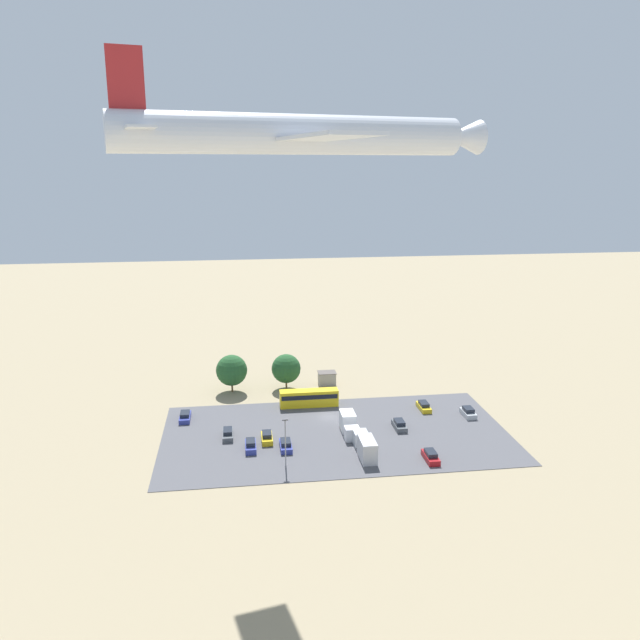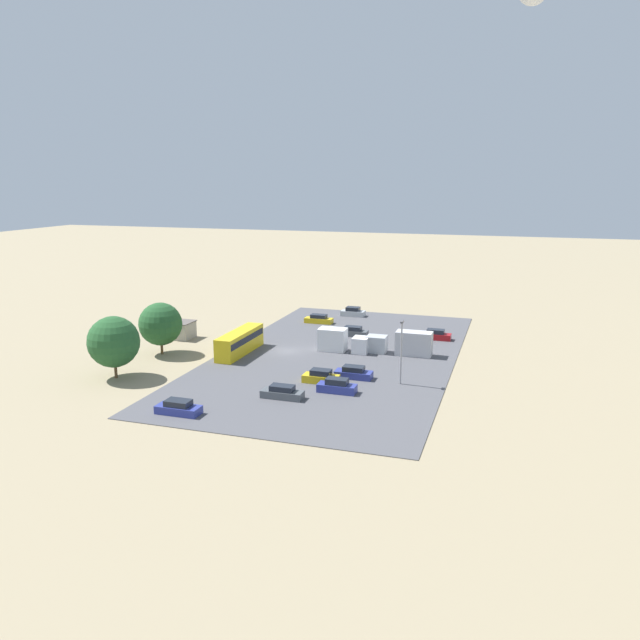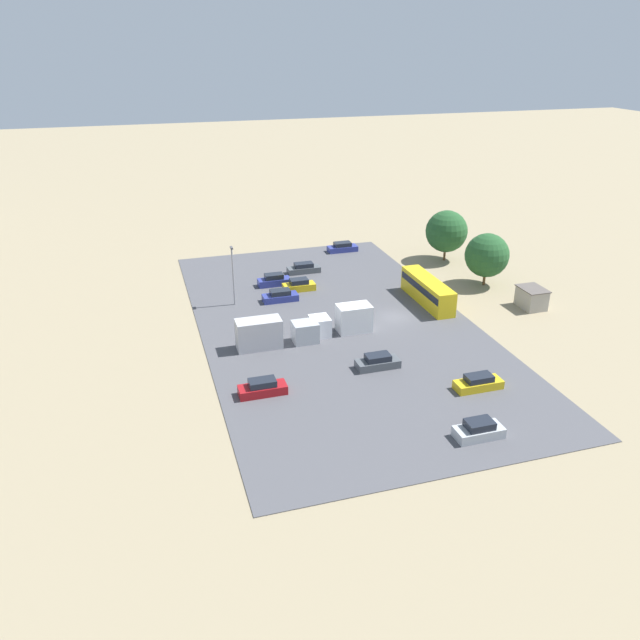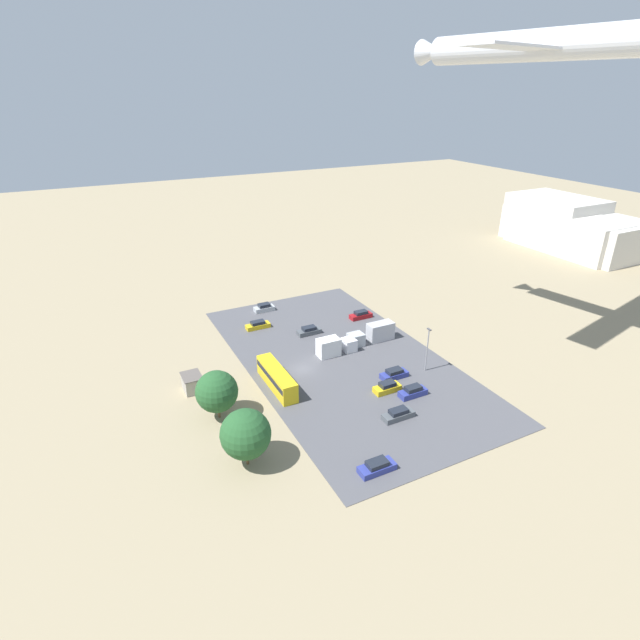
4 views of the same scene
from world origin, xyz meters
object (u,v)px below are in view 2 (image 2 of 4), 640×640
parked_car_5 (319,319)px  parked_car_7 (353,332)px  parked_car_0 (435,335)px  parked_car_8 (354,373)px  parked_car_4 (353,312)px  parked_truck_0 (403,344)px  shed_building (183,330)px  parked_car_6 (282,393)px  parked_car_1 (178,408)px  bus (240,341)px  parked_truck_1 (340,341)px  parked_car_2 (337,386)px  parked_car_3 (321,377)px

parked_car_5 → parked_car_7: size_ratio=1.04×
parked_car_0 → parked_car_8: parked_car_0 is taller
parked_car_4 → parked_truck_0: bearing=30.6°
shed_building → parked_car_6: bearing=49.7°
parked_car_0 → parked_car_1: 44.83m
parked_car_6 → parked_car_7: size_ratio=1.04×
parked_car_0 → parked_car_8: size_ratio=1.01×
parked_truck_0 → parked_car_1: bearing=148.3°
parked_car_1 → parked_car_7: bearing=166.7°
parked_car_1 → parked_car_6: bearing=132.1°
parked_car_8 → parked_truck_0: (-12.40, 3.88, 0.90)m
parked_car_1 → parked_car_5: 44.47m
shed_building → parked_car_4: (-23.30, 20.87, -0.57)m
bus → parked_truck_1: (-5.38, 13.15, -0.24)m
parked_car_8 → parked_car_7: bearing=-165.0°
parked_car_2 → bus: bearing=-123.5°
shed_building → parked_car_4: shed_building is taller
parked_car_7 → parked_car_8: bearing=15.0°
parked_car_4 → parked_truck_0: size_ratio=0.46×
parked_car_3 → parked_car_8: parked_car_3 is taller
parked_car_3 → parked_truck_1: size_ratio=0.60×
parked_car_3 → parked_car_6: parked_car_3 is taller
parked_car_1 → parked_truck_0: (-29.56, 18.25, 0.91)m
shed_building → parked_car_6: (20.61, 24.30, -0.63)m
shed_building → parked_car_7: 26.29m
shed_building → parked_car_2: 34.08m
shed_building → parked_car_5: shed_building is taller
parked_truck_1 → parked_truck_0: bearing=96.8°
bus → parked_truck_1: size_ratio=1.55×
parked_car_2 → parked_truck_1: 17.61m
parked_car_3 → parked_car_0: bearing=157.5°
shed_building → parked_car_0: bearing=106.5°
parked_car_2 → parked_truck_1: size_ratio=0.62×
parked_car_7 → parked_truck_0: (8.08, 9.35, 0.91)m
parked_car_5 → parked_car_8: 30.37m
parked_car_0 → parked_car_3: size_ratio=1.07×
parked_car_6 → parked_truck_0: (-21.79, 9.65, 0.92)m
bus → shed_building: bearing=156.4°
parked_car_4 → parked_truck_1: 23.58m
parked_car_3 → parked_car_4: parked_car_3 is taller
parked_car_0 → parked_car_8: 23.30m
shed_building → parked_car_5: 23.23m
parked_car_5 → parked_car_7: 10.39m
parked_car_3 → parked_car_7: (-23.37, -2.17, -0.05)m
shed_building → parked_car_7: bearing=110.6°
parked_car_4 → parked_car_1: bearing=-5.7°
shed_building → parked_car_4: size_ratio=0.89×
parked_car_6 → parked_truck_0: parked_truck_0 is taller
shed_building → bus: size_ratio=0.34×
parked_car_8 → parked_truck_1: size_ratio=0.64×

